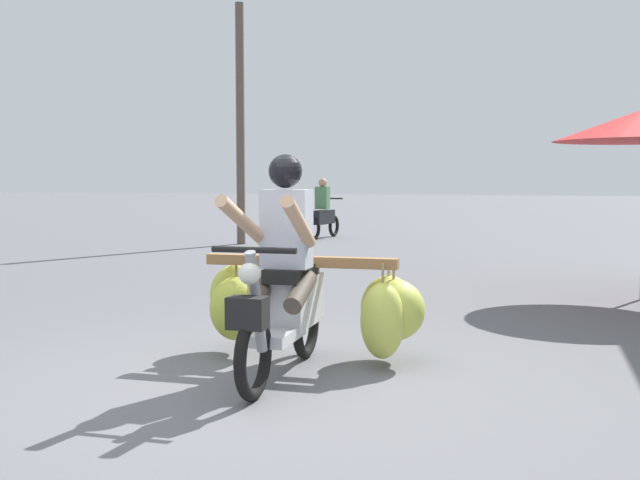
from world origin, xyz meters
name	(u,v)px	position (x,y,z in m)	size (l,w,h in m)	color
ground_plane	(255,394)	(0.00, 0.00, 0.00)	(120.00, 120.00, 0.00)	slate
motorbike_main_loaded	(310,298)	(0.13, 0.85, 0.51)	(1.83, 1.86, 1.58)	black
motorbike_distant_ahead_left	(323,214)	(-2.97, 12.66, 0.57)	(0.53, 1.61, 1.40)	black
utility_pole	(240,125)	(-4.27, 10.74, 2.53)	(0.18, 0.18, 5.07)	brown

